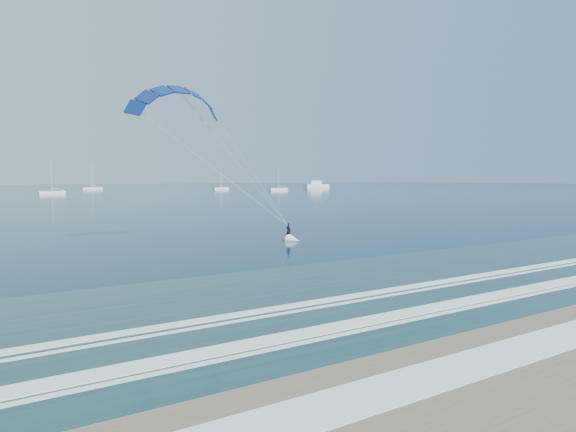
# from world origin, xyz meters

# --- Properties ---
(ground) EXTENTS (900.00, 900.00, 0.00)m
(ground) POSITION_xyz_m (0.00, 0.00, 0.00)
(ground) COLOR #073044
(ground) RESTS_ON ground
(kitesurfer_rig) EXTENTS (19.18, 6.07, 14.84)m
(kitesurfer_rig) POSITION_xyz_m (0.86, 30.13, 7.64)
(kitesurfer_rig) COLOR gold
(kitesurfer_rig) RESTS_ON ground
(motor_yacht) EXTENTS (15.02, 4.01, 6.21)m
(motor_yacht) POSITION_xyz_m (147.64, 221.88, 1.64)
(motor_yacht) COLOR silver
(motor_yacht) RESTS_ON ground
(sailboat_3) EXTENTS (8.78, 2.40, 12.17)m
(sailboat_3) POSITION_xyz_m (8.15, 193.60, 0.69)
(sailboat_3) COLOR silver
(sailboat_3) RESTS_ON ground
(sailboat_4) EXTENTS (9.42, 2.40, 12.71)m
(sailboat_4) POSITION_xyz_m (34.92, 254.73, 0.69)
(sailboat_4) COLOR silver
(sailboat_4) RESTS_ON ground
(sailboat_5) EXTENTS (7.71, 2.40, 10.67)m
(sailboat_5) POSITION_xyz_m (88.33, 219.79, 0.67)
(sailboat_5) COLOR silver
(sailboat_5) RESTS_ON ground
(sailboat_6) EXTENTS (9.10, 2.40, 12.28)m
(sailboat_6) POSITION_xyz_m (103.88, 190.94, 0.68)
(sailboat_6) COLOR silver
(sailboat_6) RESTS_ON ground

